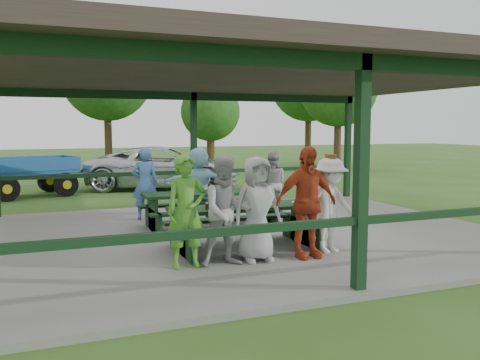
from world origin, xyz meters
name	(u,v)px	position (x,y,z in m)	size (l,w,h in m)	color
ground	(248,237)	(0.00, 0.00, 0.00)	(90.00, 90.00, 0.00)	#2D561B
concrete_slab	(248,235)	(0.00, 0.00, 0.05)	(10.00, 8.00, 0.10)	slate
pavilion_structure	(248,77)	(0.00, 0.00, 3.17)	(10.60, 8.60, 3.24)	black
picnic_table_near	(244,221)	(-0.56, -1.20, 0.57)	(2.59, 1.39, 0.75)	black
picnic_table_far	(211,204)	(-0.50, 0.80, 0.58)	(2.83, 1.39, 0.75)	black
table_setting	(236,204)	(-0.69, -1.16, 0.88)	(2.37, 0.45, 0.10)	white
contestant_green	(187,212)	(-1.81, -2.00, 0.95)	(0.62, 0.40, 1.69)	#489329
contestant_grey_left	(227,211)	(-1.21, -2.12, 0.93)	(0.81, 0.63, 1.67)	#9A9A9C
contestant_grey_mid	(257,209)	(-0.68, -2.04, 0.92)	(0.80, 0.52, 1.65)	#9B9B9D
contestant_red	(306,202)	(0.14, -2.13, 1.00)	(1.06, 0.44, 1.80)	#A9381C
contestant_white_fedora	(330,205)	(0.68, -1.95, 0.90)	(1.09, 0.71, 1.65)	silver
spectator_lblue	(199,184)	(-0.52, 1.64, 0.93)	(1.54, 0.49, 1.66)	#8EC7DB
spectator_blue	(145,183)	(-1.62, 2.19, 0.92)	(0.60, 0.39, 1.64)	#3F69A6
spectator_grey	(272,184)	(1.28, 1.61, 0.86)	(0.74, 0.58, 1.52)	gray
pickup_truck	(164,168)	(0.26, 8.56, 0.75)	(2.50, 5.41, 1.50)	silver
farm_trailer	(29,176)	(-4.17, 8.09, 0.66)	(3.84, 2.40, 1.34)	navy
tree_left	(107,76)	(-0.70, 16.29, 4.66)	(4.40, 4.40, 6.87)	#372016
tree_mid	(210,112)	(3.56, 13.22, 2.87)	(2.73, 2.73, 4.26)	#372016
tree_right	(338,88)	(10.27, 13.02, 4.13)	(3.90, 3.90, 6.10)	#372016
tree_far_right	(309,83)	(10.79, 17.01, 4.71)	(4.45, 4.45, 6.95)	#372016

